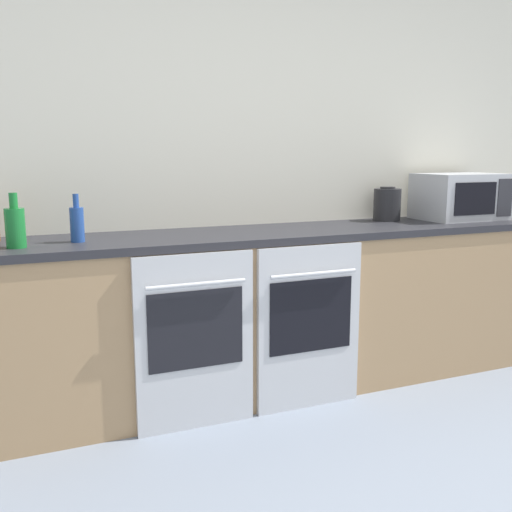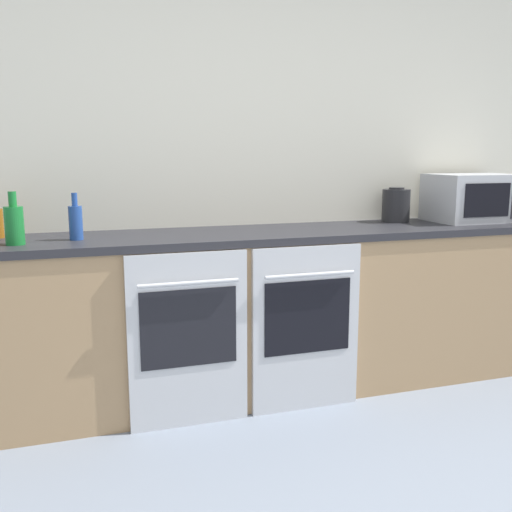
{
  "view_description": "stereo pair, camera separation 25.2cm",
  "coord_description": "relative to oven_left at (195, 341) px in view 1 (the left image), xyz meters",
  "views": [
    {
      "loc": [
        -1.32,
        -0.86,
        1.33
      ],
      "look_at": [
        -0.13,
        2.0,
        0.78
      ],
      "focal_mm": 40.0,
      "sensor_mm": 36.0,
      "label": 1
    },
    {
      "loc": [
        -1.08,
        -0.95,
        1.33
      ],
      "look_at": [
        -0.13,
        2.0,
        0.78
      ],
      "focal_mm": 40.0,
      "sensor_mm": 36.0,
      "label": 2
    }
  ],
  "objects": [
    {
      "name": "bottle_green",
      "position": [
        -0.77,
        0.21,
        0.57
      ],
      "size": [
        0.09,
        0.09,
        0.25
      ],
      "color": "#19722D",
      "rests_on": "counter_back"
    },
    {
      "name": "kettle",
      "position": [
        1.41,
        0.47,
        0.58
      ],
      "size": [
        0.17,
        0.17,
        0.21
      ],
      "color": "#232326",
      "rests_on": "counter_back"
    },
    {
      "name": "wall_back",
      "position": [
        0.58,
        0.63,
        0.85
      ],
      "size": [
        10.0,
        0.06,
        2.6
      ],
      "color": "silver",
      "rests_on": "ground_plane"
    },
    {
      "name": "counter_back",
      "position": [
        0.58,
        0.31,
        0.02
      ],
      "size": [
        3.32,
        0.61,
        0.92
      ],
      "color": "tan",
      "rests_on": "ground_plane"
    },
    {
      "name": "oven_left",
      "position": [
        0.0,
        0.0,
        0.0
      ],
      "size": [
        0.59,
        0.06,
        0.87
      ],
      "color": "silver",
      "rests_on": "ground_plane"
    },
    {
      "name": "microwave",
      "position": [
        1.89,
        0.36,
        0.62
      ],
      "size": [
        0.53,
        0.38,
        0.29
      ],
      "color": "#B7BABF",
      "rests_on": "counter_back"
    },
    {
      "name": "bottle_blue",
      "position": [
        -0.49,
        0.28,
        0.56
      ],
      "size": [
        0.07,
        0.07,
        0.23
      ],
      "color": "#234793",
      "rests_on": "counter_back"
    },
    {
      "name": "oven_right",
      "position": [
        0.62,
        0.0,
        0.0
      ],
      "size": [
        0.59,
        0.06,
        0.87
      ],
      "color": "silver",
      "rests_on": "ground_plane"
    }
  ]
}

